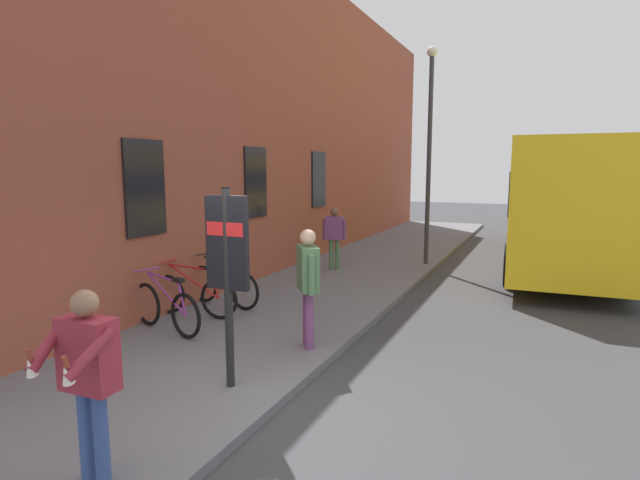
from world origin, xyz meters
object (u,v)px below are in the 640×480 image
city_bus (561,197)px  pedestrian_crossing_street (308,276)px  bicycle_end_of_row (193,295)px  bicycle_under_window (166,308)px  street_lamp (430,139)px  transit_info_sign (227,256)px  pedestrian_near_bus (334,232)px  tourist_with_hotdogs (87,366)px  bicycle_mid_rack (224,286)px

city_bus → pedestrian_crossing_street: 9.92m
bicycle_end_of_row → bicycle_under_window: bearing=-170.8°
city_bus → pedestrian_crossing_street: bearing=159.6°
bicycle_under_window → street_lamp: street_lamp is taller
bicycle_end_of_row → transit_info_sign: 3.32m
bicycle_under_window → city_bus: bearing=-31.3°
pedestrian_near_bus → street_lamp: (1.75, -2.01, 2.39)m
bicycle_under_window → city_bus: 11.30m
city_bus → tourist_with_hotdogs: 13.46m
bicycle_under_window → transit_info_sign: bearing=-121.4°
bicycle_under_window → bicycle_mid_rack: 1.66m
bicycle_end_of_row → city_bus: 10.66m
city_bus → tourist_with_hotdogs: city_bus is taller
pedestrian_near_bus → transit_info_sign: bearing=-167.3°
bicycle_mid_rack → pedestrian_near_bus: bearing=-7.9°
pedestrian_near_bus → pedestrian_crossing_street: (-5.45, -1.86, 0.09)m
bicycle_under_window → bicycle_end_of_row: size_ratio=0.98×
transit_info_sign → pedestrian_near_bus: bearing=12.7°
pedestrian_near_bus → bicycle_mid_rack: bearing=172.1°
bicycle_mid_rack → pedestrian_crossing_street: pedestrian_crossing_street is taller
pedestrian_crossing_street → tourist_with_hotdogs: 3.65m
bicycle_mid_rack → bicycle_under_window: bearing=-178.2°
tourist_with_hotdogs → street_lamp: size_ratio=0.29×
bicycle_under_window → bicycle_mid_rack: bearing=1.8°
bicycle_end_of_row → city_bus: city_bus is taller
bicycle_end_of_row → bicycle_mid_rack: same height
bicycle_mid_rack → city_bus: 9.97m
bicycle_mid_rack → transit_info_sign: 3.83m
pedestrian_near_bus → tourist_with_hotdogs: size_ratio=0.97×
bicycle_mid_rack → pedestrian_crossing_street: 2.86m
tourist_with_hotdogs → bicycle_under_window: bearing=32.7°
pedestrian_crossing_street → street_lamp: (7.20, -0.15, 2.30)m
bicycle_end_of_row → pedestrian_near_bus: (4.90, -0.65, 0.59)m
bicycle_under_window → bicycle_end_of_row: (0.86, 0.14, 0.00)m
bicycle_under_window → transit_info_sign: (-1.28, -2.10, 1.21)m
bicycle_mid_rack → transit_info_sign: size_ratio=0.73×
bicycle_under_window → bicycle_mid_rack: same height
bicycle_under_window → bicycle_mid_rack: (1.66, 0.05, 0.00)m
pedestrian_crossing_street → tourist_with_hotdogs: (-3.64, 0.24, -0.04)m
bicycle_end_of_row → tourist_with_hotdogs: tourist_with_hotdogs is taller
pedestrian_near_bus → pedestrian_crossing_street: size_ratio=0.92×
transit_info_sign → pedestrian_near_bus: 7.24m
street_lamp → bicycle_mid_rack: bearing=156.3°
pedestrian_crossing_street → bicycle_end_of_row: bearing=77.6°
city_bus → street_lamp: 4.20m
bicycle_under_window → tourist_with_hotdogs: tourist_with_hotdogs is taller
city_bus → street_lamp: size_ratio=1.84×
pedestrian_crossing_street → street_lamp: bearing=-1.2°
bicycle_mid_rack → city_bus: city_bus is taller
transit_info_sign → tourist_with_hotdogs: transit_info_sign is taller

